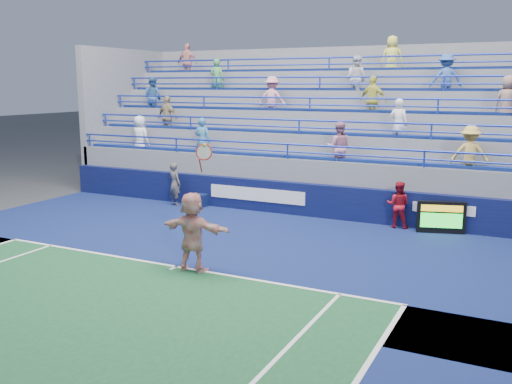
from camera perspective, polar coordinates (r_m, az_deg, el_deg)
The scene contains 8 objects.
ground at distance 13.95m, azimuth -7.99°, elevation -7.48°, with size 120.00×120.00×0.00m, color #333538.
sponsor_wall at distance 19.33m, azimuth 2.90°, elevation -0.57°, with size 18.00×0.32×1.10m.
bleacher_stand at distance 22.64m, azimuth 6.74°, elevation 3.59°, with size 18.00×5.60×6.13m.
serve_speed_board at distance 17.61m, azimuth 18.01°, elevation -2.43°, with size 1.38×0.53×0.96m.
judge_chair at distance 20.59m, azimuth -5.52°, elevation -0.73°, with size 0.49×0.50×0.81m.
tennis_player at distance 13.39m, azimuth -6.36°, elevation -3.96°, with size 1.76×0.58×3.04m.
line_judge at distance 20.80m, azimuth -8.13°, elevation 0.80°, with size 0.57×0.38×1.57m, color #151B3B.
ball_girl at distance 17.89m, azimuth 14.02°, elevation -1.25°, with size 0.70×0.55×1.44m, color #A21221.
Camera 1 is at (7.57, -10.89, 4.33)m, focal length 40.00 mm.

